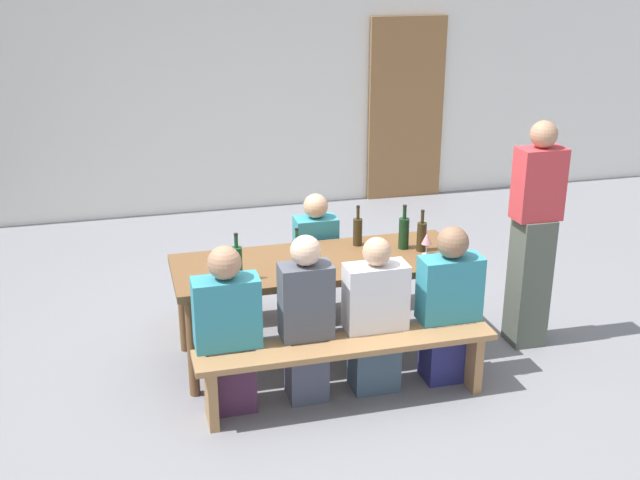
{
  "coord_description": "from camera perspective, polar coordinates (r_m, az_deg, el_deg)",
  "views": [
    {
      "loc": [
        -1.3,
        -4.95,
        2.81
      ],
      "look_at": [
        0.0,
        0.0,
        0.9
      ],
      "focal_mm": 44.05,
      "sensor_mm": 36.0,
      "label": 1
    }
  ],
  "objects": [
    {
      "name": "tasting_table",
      "position": [
        5.55,
        0.0,
        -2.23
      ],
      "size": [
        2.06,
        0.76,
        0.75
      ],
      "color": "brown",
      "rests_on": "ground"
    },
    {
      "name": "wine_bottle_0",
      "position": [
        5.72,
        6.11,
        0.56
      ],
      "size": [
        0.08,
        0.08,
        0.33
      ],
      "color": "#143319",
      "rests_on": "tasting_table"
    },
    {
      "name": "wine_bottle_3",
      "position": [
        5.76,
        2.76,
        0.66
      ],
      "size": [
        0.07,
        0.07,
        0.31
      ],
      "color": "#332814",
      "rests_on": "tasting_table"
    },
    {
      "name": "wine_bottle_2",
      "position": [
        5.17,
        -6.06,
        -1.66
      ],
      "size": [
        0.07,
        0.07,
        0.33
      ],
      "color": "#194723",
      "rests_on": "tasting_table"
    },
    {
      "name": "seated_guest_near_0",
      "position": [
        5.01,
        -6.72,
        -6.8
      ],
      "size": [
        0.42,
        0.24,
        1.12
      ],
      "rotation": [
        0.0,
        0.0,
        1.57
      ],
      "color": "#472642",
      "rests_on": "ground"
    },
    {
      "name": "ground_plane",
      "position": [
        5.84,
        0.0,
        -8.3
      ],
      "size": [
        24.0,
        24.0,
        0.0
      ],
      "primitive_type": "plane",
      "color": "slate"
    },
    {
      "name": "wooden_door",
      "position": [
        9.27,
        6.27,
        9.41
      ],
      "size": [
        0.9,
        0.06,
        2.1
      ],
      "primitive_type": "cube",
      "color": "olive",
      "rests_on": "ground"
    },
    {
      "name": "bench_near",
      "position": [
        5.1,
        1.97,
        -8.37
      ],
      "size": [
        1.96,
        0.3,
        0.45
      ],
      "color": "#9E7247",
      "rests_on": "ground"
    },
    {
      "name": "seated_guest_near_1",
      "position": [
        5.08,
        -1.02,
        -6.0
      ],
      "size": [
        0.34,
        0.24,
        1.14
      ],
      "rotation": [
        0.0,
        0.0,
        1.57
      ],
      "color": "#464A5C",
      "rests_on": "ground"
    },
    {
      "name": "wine_glass_0",
      "position": [
        5.61,
        9.23,
        -0.1
      ],
      "size": [
        0.07,
        0.07,
        0.17
      ],
      "color": "silver",
      "rests_on": "tasting_table"
    },
    {
      "name": "wine_bottle_1",
      "position": [
        5.7,
        7.39,
        0.31
      ],
      "size": [
        0.07,
        0.07,
        0.31
      ],
      "color": "#332814",
      "rests_on": "tasting_table"
    },
    {
      "name": "wine_glass_1",
      "position": [
        5.62,
        7.76,
        0.05
      ],
      "size": [
        0.07,
        0.07,
        0.17
      ],
      "color": "silver",
      "rests_on": "tasting_table"
    },
    {
      "name": "standing_host",
      "position": [
        5.89,
        15.23,
        0.06
      ],
      "size": [
        0.33,
        0.24,
        1.7
      ],
      "rotation": [
        0.0,
        0.0,
        3.14
      ],
      "color": "#50574B",
      "rests_on": "ground"
    },
    {
      "name": "seated_guest_near_2",
      "position": [
        5.22,
        4.02,
        -5.81
      ],
      "size": [
        0.41,
        0.24,
        1.09
      ],
      "rotation": [
        0.0,
        0.0,
        1.57
      ],
      "color": "#3B4F61",
      "rests_on": "ground"
    },
    {
      "name": "seated_guest_near_3",
      "position": [
        5.39,
        9.32,
        -4.93
      ],
      "size": [
        0.42,
        0.24,
        1.11
      ],
      "rotation": [
        0.0,
        0.0,
        1.57
      ],
      "color": "navy",
      "rests_on": "ground"
    },
    {
      "name": "wine_bottle_4",
      "position": [
        5.31,
        -1.69,
        -1.07
      ],
      "size": [
        0.07,
        0.07,
        0.3
      ],
      "color": "#234C2D",
      "rests_on": "tasting_table"
    },
    {
      "name": "back_wall",
      "position": [
        8.82,
        -6.26,
        12.47
      ],
      "size": [
        14.0,
        0.2,
        3.2
      ],
      "primitive_type": "cube",
      "color": "silver",
      "rests_on": "ground"
    },
    {
      "name": "bench_far",
      "position": [
        6.28,
        -1.59,
        -2.55
      ],
      "size": [
        1.96,
        0.3,
        0.45
      ],
      "color": "#9E7247",
      "rests_on": "ground"
    },
    {
      "name": "seated_guest_far_0",
      "position": [
        6.11,
        -0.31,
        -1.65
      ],
      "size": [
        0.32,
        0.24,
        1.07
      ],
      "rotation": [
        0.0,
        0.0,
        -1.57
      ],
      "color": "#322946",
      "rests_on": "ground"
    }
  ]
}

